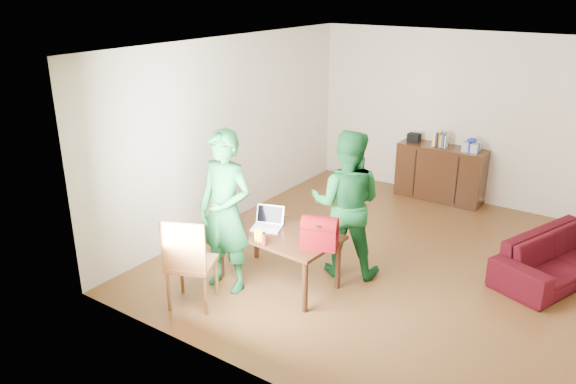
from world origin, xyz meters
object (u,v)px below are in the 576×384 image
Objects in this scene: red_bag at (320,235)px; person_far at (346,204)px; bottle at (264,239)px; sofa at (560,257)px; laptop at (267,225)px; chair at (192,279)px; table at (278,237)px; person_near at (225,212)px.

person_far is at bearing 77.68° from red_bag.
bottle reaches higher than sofa.
red_bag reaches higher than bottle.
red_bag is (0.77, -0.06, 0.10)m from laptop.
sofa is (2.65, 2.44, -0.48)m from bottle.
sofa is (3.24, 2.99, -0.04)m from chair.
chair is at bearing 37.41° from person_far.
table is 0.79× the size of sofa.
table is 9.06× the size of bottle.
laptop is at bearing 155.33° from red_bag.
laptop is at bearing 123.19° from bottle.
table is 0.78× the size of person_near.
bottle is (0.53, 0.02, -0.20)m from person_near.
table is 3.43m from sofa.
bottle is (-0.42, -1.08, -0.15)m from person_far.
person_far is 11.11× the size of bottle.
sofa is at bearing 35.83° from person_near.
bottle is at bearing -73.52° from table.
chair is 2.75× the size of red_bag.
person_far reaches higher than laptop.
person_near is (-0.44, -0.41, 0.36)m from table.
laptop is 1.01× the size of red_bag.
person_near reaches higher than sofa.
person_far is at bearing 68.52° from bottle.
person_far is (1.01, 1.62, 0.59)m from chair.
laptop is 0.78m from red_bag.
red_bag is at bearing -4.35° from table.
bottle is (0.24, -0.37, 0.04)m from laptop.
bottle is at bearing 18.75° from chair.
table is at bearing 147.36° from sofa.
sofa is at bearing -169.03° from person_far.
laptop is at bearing 146.15° from sofa.
chair is at bearing -162.44° from red_bag.
bottle is at bearing -75.95° from laptop.
person_near is at bearing 28.29° from person_far.
laptop is at bearing -168.36° from table.
sofa is (2.12, 2.13, -0.54)m from red_bag.
laptop reaches higher than bottle.
chair reaches higher than bottle.
chair is at bearing 153.25° from sofa.
person_far is 0.99m from laptop.
laptop is (-0.15, -0.02, 0.12)m from table.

